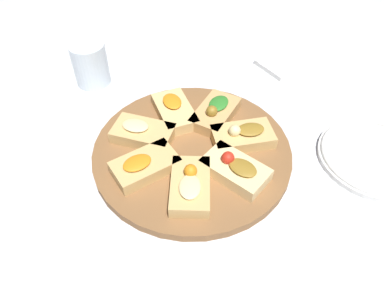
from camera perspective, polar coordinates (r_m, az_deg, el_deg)
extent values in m
plane|color=silver|center=(0.72, 0.00, -1.62)|extent=(3.00, 3.00, 0.00)
cylinder|color=brown|center=(0.72, 0.00, -1.16)|extent=(0.38, 0.38, 0.02)
cube|color=tan|center=(0.72, 7.71, 1.12)|extent=(0.13, 0.10, 0.02)
ellipsoid|color=olive|center=(0.72, 8.94, 2.22)|extent=(0.06, 0.05, 0.01)
sphere|color=beige|center=(0.70, 6.53, 2.03)|extent=(0.02, 0.02, 0.02)
cube|color=tan|center=(0.77, 3.56, 4.67)|extent=(0.13, 0.12, 0.02)
ellipsoid|color=#2D7A28|center=(0.77, 4.09, 6.22)|extent=(0.06, 0.06, 0.01)
sphere|color=olive|center=(0.74, 3.03, 5.01)|extent=(0.02, 0.02, 0.02)
cube|color=#DBB775|center=(0.77, -2.66, 4.95)|extent=(0.08, 0.12, 0.02)
ellipsoid|color=orange|center=(0.77, -3.05, 6.53)|extent=(0.04, 0.06, 0.01)
cube|color=tan|center=(0.73, -7.46, 1.65)|extent=(0.13, 0.13, 0.02)
ellipsoid|color=beige|center=(0.72, -8.63, 2.82)|extent=(0.06, 0.06, 0.01)
cube|color=tan|center=(0.67, -7.13, -3.29)|extent=(0.12, 0.07, 0.02)
ellipsoid|color=orange|center=(0.66, -8.37, -2.85)|extent=(0.05, 0.04, 0.01)
cube|color=tan|center=(0.64, -0.27, -6.41)|extent=(0.12, 0.13, 0.02)
ellipsoid|color=beige|center=(0.62, -0.32, -6.53)|extent=(0.06, 0.06, 0.01)
sphere|color=orange|center=(0.63, -0.23, -4.11)|extent=(0.02, 0.02, 0.02)
cube|color=#E5C689|center=(0.66, 6.60, -3.92)|extent=(0.10, 0.13, 0.02)
ellipsoid|color=olive|center=(0.65, 7.76, -3.59)|extent=(0.05, 0.06, 0.01)
sphere|color=red|center=(0.66, 5.50, -2.11)|extent=(0.02, 0.02, 0.02)
cylinder|color=white|center=(0.79, 25.89, -1.82)|extent=(0.21, 0.21, 0.01)
torus|color=white|center=(0.79, 26.05, -1.48)|extent=(0.20, 0.20, 0.01)
cylinder|color=silver|center=(0.90, -15.23, 11.71)|extent=(0.08, 0.08, 0.10)
cube|color=white|center=(0.98, 13.71, 11.86)|extent=(0.12, 0.10, 0.01)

